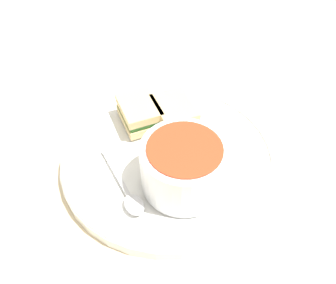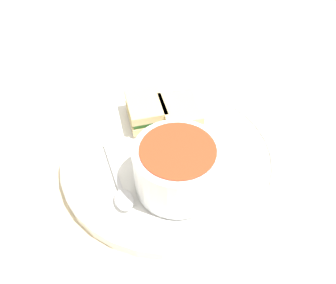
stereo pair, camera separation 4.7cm
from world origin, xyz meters
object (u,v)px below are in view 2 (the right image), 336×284
Objects in this scene: soup_bowl at (177,167)px; sandwich_half_near at (180,114)px; spoon at (122,193)px; sandwich_half_far at (146,110)px.

sandwich_half_near is (0.09, 0.08, -0.02)m from soup_bowl.
sandwich_half_near is (0.15, 0.05, 0.01)m from spoon.
spoon is 0.16m from sandwich_half_near.
soup_bowl is 0.14m from sandwich_half_far.
spoon is 1.33× the size of sandwich_half_far.
spoon is at bearing 152.06° from soup_bowl.
soup_bowl reaches higher than sandwich_half_near.
sandwich_half_far is (0.12, 0.09, 0.01)m from spoon.
sandwich_half_far is at bearing 67.13° from soup_bowl.
sandwich_half_near and sandwich_half_far have the same top height.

